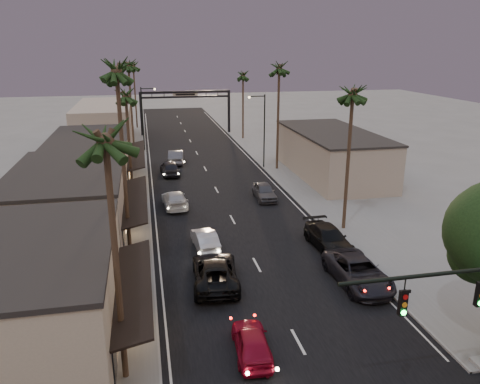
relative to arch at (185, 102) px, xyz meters
name	(u,v)px	position (x,y,z in m)	size (l,w,h in m)	color
ground	(212,182)	(0.00, -30.00, -5.53)	(200.00, 200.00, 0.00)	slate
road	(206,171)	(0.00, -25.00, -5.53)	(14.00, 120.00, 0.02)	black
sidewalk_left	(127,161)	(-9.50, -18.00, -5.47)	(5.00, 92.00, 0.12)	slate
sidewalk_right	(267,154)	(9.50, -18.00, -5.47)	(5.00, 92.00, 0.12)	slate
storefront_near	(30,301)	(-13.00, -58.00, -2.78)	(8.00, 12.00, 5.50)	tan
storefront_mid	(70,207)	(-13.00, -44.00, -2.78)	(8.00, 14.00, 5.50)	gray
storefront_far	(91,162)	(-13.00, -28.00, -3.03)	(8.00, 16.00, 5.00)	tan
storefront_dist	(105,124)	(-13.00, -5.00, -2.53)	(8.00, 20.00, 6.00)	gray
building_right	(332,154)	(14.00, -30.00, -3.03)	(8.00, 18.00, 5.00)	gray
arch	(185,102)	(0.00, 0.00, 0.00)	(15.20, 0.40, 7.27)	black
streetlight_right	(262,125)	(6.92, -25.00, -0.20)	(2.13, 0.30, 9.00)	black
streetlight_left	(144,114)	(-6.92, -12.00, -0.20)	(2.13, 0.30, 9.00)	black
palm_la	(104,130)	(-8.60, -61.00, 5.91)	(3.20, 3.20, 13.20)	#38281C
palm_lb	(116,65)	(-8.60, -48.00, 7.85)	(3.20, 3.20, 15.20)	#38281C
palm_lc	(125,91)	(-8.60, -34.00, 4.94)	(3.20, 3.20, 12.20)	#38281C
palm_ld	(128,63)	(-8.60, -15.00, 6.88)	(3.20, 3.20, 14.20)	#38281C
palm_ra	(353,88)	(8.60, -46.00, 5.91)	(3.20, 3.20, 13.20)	#38281C
palm_rb	(279,65)	(8.60, -26.00, 6.88)	(3.20, 3.20, 14.20)	#38281C
palm_rc	(243,73)	(8.60, -6.00, 4.94)	(3.20, 3.20, 12.20)	#38281C
palm_far	(133,64)	(-8.30, 8.00, 5.91)	(3.20, 3.20, 13.20)	#38281C
oncoming_red	(252,342)	(-2.57, -60.50, -4.83)	(1.67, 4.16, 1.42)	maroon
oncoming_pickup	(215,272)	(-3.23, -53.02, -4.69)	(2.78, 6.04, 1.68)	black
oncoming_silver	(205,240)	(-3.14, -47.52, -4.82)	(1.51, 4.33, 1.43)	#A3A4A8
oncoming_white	(175,199)	(-4.68, -37.55, -4.78)	(2.10, 5.17, 1.50)	#AFAFAF
oncoming_dgrey	(170,168)	(-4.42, -25.93, -4.70)	(1.97, 4.89, 1.67)	black
oncoming_grey_far	(176,157)	(-3.31, -20.43, -4.68)	(1.82, 5.21, 1.72)	#4F5055
curbside_near	(358,272)	(5.66, -54.87, -4.69)	(2.80, 6.06, 1.69)	black
curbside_black	(328,238)	(5.89, -49.37, -4.71)	(2.30, 5.65, 1.64)	black
curbside_grey	(264,191)	(4.16, -36.95, -4.75)	(1.84, 4.58, 1.56)	#454549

